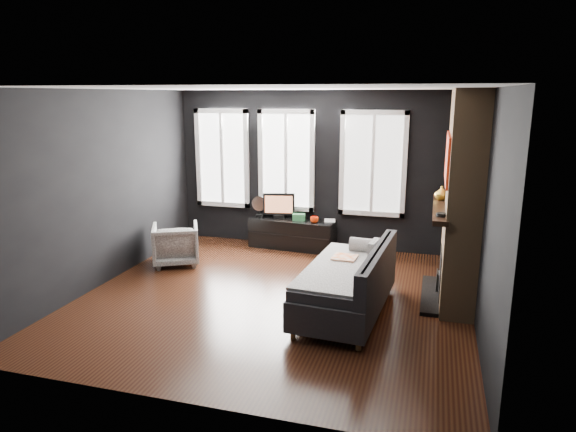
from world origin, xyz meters
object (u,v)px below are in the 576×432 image
(book, at_px, (324,214))
(mantel_vase, at_px, (441,193))
(sofa, at_px, (346,279))
(media_console, at_px, (292,234))
(monitor, at_px, (279,204))
(armchair, at_px, (176,242))
(mug, at_px, (314,219))

(book, bearing_deg, mantel_vase, -33.20)
(sofa, relative_size, mantel_vase, 10.37)
(sofa, xyz_separation_m, book, (-0.80, 2.47, 0.21))
(sofa, bearing_deg, media_console, 123.49)
(sofa, distance_m, mantel_vase, 1.87)
(monitor, xyz_separation_m, mantel_vase, (2.68, -1.23, 0.56))
(monitor, bearing_deg, book, -12.28)
(armchair, xyz_separation_m, monitor, (1.28, 1.38, 0.41))
(media_console, bearing_deg, armchair, -134.16)
(sofa, height_order, mug, sofa)
(media_console, xyz_separation_m, mug, (0.42, -0.12, 0.32))
(armchair, bearing_deg, mantel_vase, 154.93)
(sofa, bearing_deg, mantel_vase, 54.00)
(armchair, distance_m, mantel_vase, 4.09)
(armchair, xyz_separation_m, book, (2.10, 1.37, 0.28))
(sofa, relative_size, monitor, 3.55)
(armchair, bearing_deg, media_console, -166.25)
(sofa, relative_size, mug, 14.55)
(armchair, height_order, monitor, monitor)
(media_console, bearing_deg, mantel_vase, -21.29)
(monitor, relative_size, mantel_vase, 2.92)
(monitor, xyz_separation_m, book, (0.82, -0.01, -0.12))
(armchair, relative_size, mug, 5.19)
(mug, bearing_deg, armchair, -148.01)
(monitor, relative_size, mug, 4.10)
(mantel_vase, bearing_deg, sofa, -130.40)
(armchair, xyz_separation_m, media_console, (1.54, 1.34, -0.10))
(sofa, height_order, monitor, monitor)
(book, bearing_deg, monitor, 179.39)
(sofa, distance_m, mug, 2.51)
(mug, relative_size, book, 0.55)
(armchair, distance_m, monitor, 1.93)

